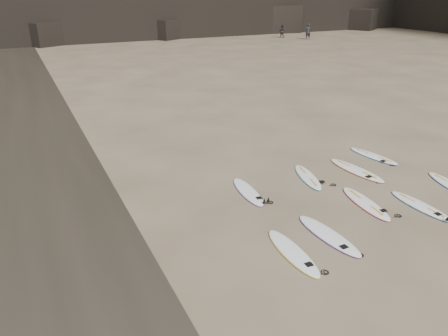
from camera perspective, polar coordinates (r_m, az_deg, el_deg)
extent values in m
plane|color=#897559|center=(14.29, 19.57, -5.05)|extent=(240.00, 240.00, 0.00)
cube|color=black|center=(56.63, -7.90, 17.53)|extent=(4.23, 4.46, 2.33)
cube|color=black|center=(64.73, 7.01, 18.80)|extent=(5.95, 5.19, 3.59)
cube|color=black|center=(71.01, 17.30, 18.06)|extent=(5.31, 5.56, 2.88)
cube|color=black|center=(53.99, -22.72, 15.87)|extent=(4.49, 4.76, 2.49)
ellipsoid|color=white|center=(11.53, 8.97, -10.79)|extent=(0.67, 2.37, 0.08)
ellipsoid|color=white|center=(12.42, 13.48, -8.49)|extent=(0.71, 2.48, 0.09)
ellipsoid|color=white|center=(14.42, 17.99, -4.36)|extent=(0.91, 2.46, 0.09)
ellipsoid|color=white|center=(14.87, 24.30, -4.51)|extent=(0.58, 2.30, 0.08)
ellipsoid|color=white|center=(14.48, 3.14, -3.06)|extent=(0.76, 2.28, 0.08)
ellipsoid|color=white|center=(15.81, 10.89, -1.14)|extent=(1.11, 2.30, 0.08)
ellipsoid|color=white|center=(16.80, 16.90, -0.25)|extent=(0.84, 2.61, 0.09)
ellipsoid|color=white|center=(18.41, 18.93, 1.52)|extent=(0.88, 2.33, 0.08)
imported|color=black|center=(56.69, 10.91, 17.11)|extent=(0.77, 0.60, 1.86)
imported|color=black|center=(57.85, 7.57, 17.30)|extent=(0.98, 0.99, 1.62)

